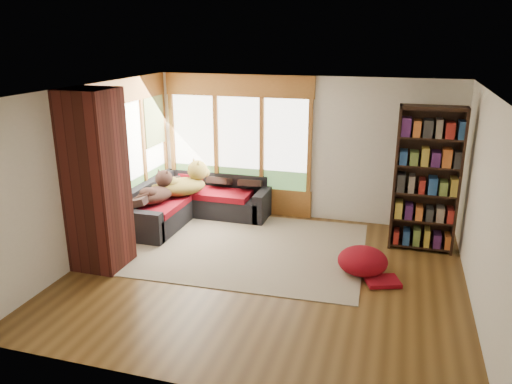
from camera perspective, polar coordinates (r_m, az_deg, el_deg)
The scene contains 17 objects.
floor at distance 7.25m, azimuth 1.03°, elevation -9.40°, with size 5.50×5.50×0.00m, color #4C3215.
ceiling at distance 6.49m, azimuth 1.15°, elevation 11.49°, with size 5.50×5.50×0.00m, color white.
wall_back at distance 9.11m, azimuth 5.25°, elevation 4.94°, with size 5.50×0.04×2.60m, color silver.
wall_front at distance 4.56m, azimuth -7.33°, elevation -8.53°, with size 5.50×0.04×2.60m, color silver.
wall_left at distance 7.91m, azimuth -18.53°, elevation 2.10°, with size 0.04×5.00×2.60m, color silver.
wall_right at distance 6.63m, azimuth 24.69°, elevation -1.57°, with size 0.04×5.00×2.60m, color silver.
windows_back at distance 9.37m, azimuth -2.02°, elevation 5.67°, with size 2.82×0.10×1.90m.
windows_left at distance 8.86m, azimuth -14.05°, elevation 4.44°, with size 0.10×2.62×1.90m.
roller_blind at distance 9.48m, azimuth -11.57°, elevation 7.93°, with size 0.03×0.72×0.90m, color #788850.
brick_chimney at distance 7.44m, azimuth -17.81°, elevation 1.21°, with size 0.70×0.70×2.60m, color #471914.
sectional_sofa at distance 9.23m, azimuth -7.91°, elevation -1.44°, with size 2.20×2.20×0.80m.
area_rug at distance 8.11m, azimuth -1.29°, elevation -6.27°, with size 3.77×2.88×0.01m, color beige.
bookshelf at distance 8.12m, azimuth 18.89°, elevation 1.29°, with size 0.98×0.33×2.28m.
pouf at distance 7.36m, azimuth 12.09°, elevation -7.61°, with size 0.71×0.71×0.39m, color maroon.
dog_tan at distance 9.12m, azimuth -8.15°, elevation 1.63°, with size 1.07×1.06×0.53m.
dog_brindle at distance 8.83m, azimuth -11.29°, elevation 0.62°, with size 0.64×0.89×0.45m.
throw_pillows at distance 9.20m, azimuth -7.44°, elevation 1.51°, with size 1.98×1.68×0.45m.
Camera 1 is at (1.69, -6.23, 3.31)m, focal length 35.00 mm.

